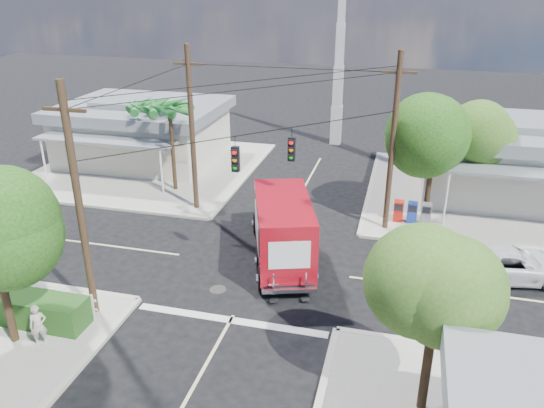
% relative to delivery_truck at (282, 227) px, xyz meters
% --- Properties ---
extents(ground, '(120.00, 120.00, 0.00)m').
position_rel_delivery_truck_xyz_m(ground, '(-0.77, -0.83, -1.64)').
color(ground, black).
rests_on(ground, ground).
extents(sidewalk_ne, '(14.12, 14.12, 0.14)m').
position_rel_delivery_truck_xyz_m(sidewalk_ne, '(10.11, 10.04, -1.57)').
color(sidewalk_ne, '#9F9A90').
rests_on(sidewalk_ne, ground).
extents(sidewalk_nw, '(14.12, 14.12, 0.14)m').
position_rel_delivery_truck_xyz_m(sidewalk_nw, '(-11.65, 10.04, -1.57)').
color(sidewalk_nw, '#9F9A90').
rests_on(sidewalk_nw, ground).
extents(road_markings, '(32.00, 32.00, 0.01)m').
position_rel_delivery_truck_xyz_m(road_markings, '(-0.77, -2.31, -1.63)').
color(road_markings, beige).
rests_on(road_markings, ground).
extents(building_ne, '(11.80, 10.20, 4.50)m').
position_rel_delivery_truck_xyz_m(building_ne, '(11.73, 11.13, 0.68)').
color(building_ne, beige).
rests_on(building_ne, sidewalk_ne).
extents(building_nw, '(10.80, 10.20, 4.30)m').
position_rel_delivery_truck_xyz_m(building_nw, '(-12.77, 11.63, 0.58)').
color(building_nw, beige).
rests_on(building_nw, sidewalk_nw).
extents(radio_tower, '(0.80, 0.80, 17.00)m').
position_rel_delivery_truck_xyz_m(radio_tower, '(-0.27, 19.17, 4.01)').
color(radio_tower, silver).
rests_on(radio_tower, ground).
extents(tree_ne_front, '(4.21, 4.14, 6.66)m').
position_rel_delivery_truck_xyz_m(tree_ne_front, '(6.44, 5.92, 3.13)').
color(tree_ne_front, '#422D1C').
rests_on(tree_ne_front, sidewalk_ne).
extents(tree_ne_back, '(3.77, 3.66, 5.82)m').
position_rel_delivery_truck_xyz_m(tree_ne_back, '(9.04, 8.12, 2.55)').
color(tree_ne_back, '#422D1C').
rests_on(tree_ne_back, sidewalk_ne).
extents(tree_se, '(3.67, 3.54, 5.62)m').
position_rel_delivery_truck_xyz_m(tree_se, '(6.24, -8.08, 2.41)').
color(tree_se, '#422D1C').
rests_on(tree_se, sidewalk_se).
extents(palm_nw_front, '(3.01, 3.08, 5.59)m').
position_rel_delivery_truck_xyz_m(palm_nw_front, '(-8.27, 6.67, 3.41)').
color(palm_nw_front, '#422D1C').
rests_on(palm_nw_front, sidewalk_nw).
extents(palm_nw_back, '(3.01, 3.08, 5.19)m').
position_rel_delivery_truck_xyz_m(palm_nw_back, '(-10.27, 8.17, 3.04)').
color(palm_nw_back, '#422D1C').
rests_on(palm_nw_back, sidewalk_nw).
extents(utility_poles, '(12.00, 10.68, 9.00)m').
position_rel_delivery_truck_xyz_m(utility_poles, '(-2.35, 0.77, 3.04)').
color(utility_poles, '#473321').
rests_on(utility_poles, ground).
extents(picket_fence, '(5.94, 0.06, 1.00)m').
position_rel_delivery_truck_xyz_m(picket_fence, '(-8.57, -6.43, -0.96)').
color(picket_fence, silver).
rests_on(picket_fence, sidewalk_sw).
extents(hedge_sw, '(6.20, 1.20, 1.10)m').
position_rel_delivery_truck_xyz_m(hedge_sw, '(-8.77, -7.23, -0.95)').
color(hedge_sw, '#254F1D').
rests_on(hedge_sw, sidewalk_sw).
extents(vending_boxes, '(1.90, 0.50, 1.10)m').
position_rel_delivery_truck_xyz_m(vending_boxes, '(5.73, 5.37, -0.95)').
color(vending_boxes, red).
rests_on(vending_boxes, sidewalk_ne).
extents(delivery_truck, '(4.41, 7.74, 3.22)m').
position_rel_delivery_truck_xyz_m(delivery_truck, '(0.00, 0.00, 0.00)').
color(delivery_truck, black).
rests_on(delivery_truck, ground).
extents(parked_car, '(5.36, 3.24, 1.39)m').
position_rel_delivery_truck_xyz_m(parked_car, '(9.88, 0.80, -0.94)').
color(parked_car, silver).
rests_on(parked_car, ground).
extents(pedestrian, '(0.68, 0.65, 1.57)m').
position_rel_delivery_truck_xyz_m(pedestrian, '(-6.68, -8.32, -0.71)').
color(pedestrian, '#C1B1A6').
rests_on(pedestrian, sidewalk_sw).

